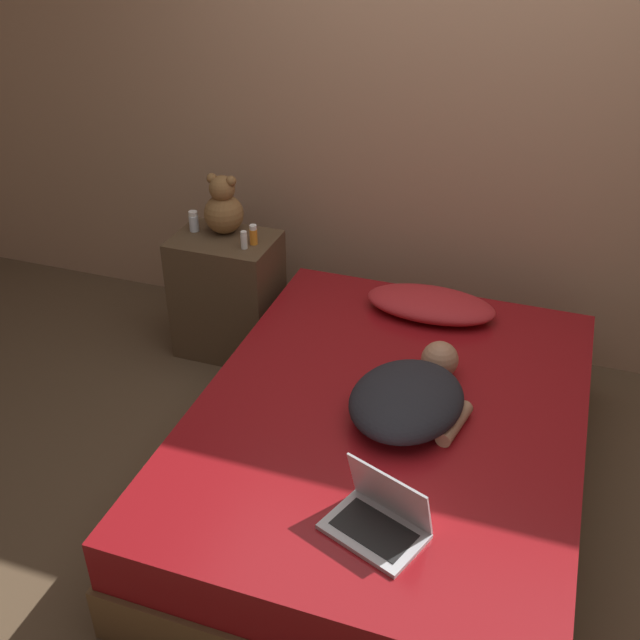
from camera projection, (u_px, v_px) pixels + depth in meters
ground_plane at (384, 491)px, 3.13m from camera, size 12.00×12.00×0.00m
wall_back at (468, 100)px, 3.46m from camera, size 8.00×0.06×2.60m
bed at (387, 451)px, 3.01m from camera, size 1.49×1.98×0.44m
nightstand at (228, 295)px, 3.88m from camera, size 0.51×0.37×0.65m
pillow at (430, 304)px, 3.46m from camera, size 0.60×0.31×0.11m
person_lying at (411, 397)px, 2.83m from camera, size 0.51×0.68×0.16m
laptop at (380, 517)px, 2.35m from camera, size 0.36×0.31×0.21m
teddy_bear at (223, 208)px, 3.70m from camera, size 0.20×0.20×0.30m
bottle_orange at (253, 235)px, 3.62m from camera, size 0.04×0.04×0.10m
bottle_clear at (194, 221)px, 3.75m from camera, size 0.05×0.05×0.10m
bottle_white at (244, 240)px, 3.59m from camera, size 0.03×0.03×0.09m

